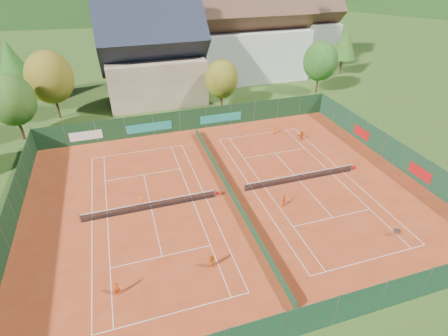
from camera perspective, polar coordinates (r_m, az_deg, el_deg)
ground at (r=35.88m, az=0.98°, el=-4.35°), size 600.00×600.00×0.00m
clay_pad at (r=35.86m, az=0.98°, el=-4.32°), size 40.00×32.00×0.01m
court_markings_left at (r=34.64m, az=-11.76°, el=-6.62°), size 11.03×23.83×0.00m
court_markings_right at (r=38.72m, az=12.28°, el=-2.07°), size 11.03×23.83×0.00m
tennis_net_left at (r=34.34m, az=-11.59°, el=-5.93°), size 13.30×0.10×1.02m
tennis_net_right at (r=38.52m, az=12.56°, el=-1.42°), size 13.30×0.10×1.02m
court_divider at (r=35.57m, az=0.98°, el=-3.68°), size 0.03×28.80×1.00m
fence_north at (r=48.44m, az=-5.62°, el=7.79°), size 40.00×0.10×3.00m
fence_south at (r=24.64m, az=13.96°, el=-22.78°), size 40.00×0.04×3.00m
fence_west at (r=35.35m, az=-31.75°, el=-7.60°), size 0.04×32.00×3.00m
fence_east at (r=44.75m, az=26.06°, el=2.33°), size 0.09×32.00×3.00m
chalet at (r=59.48m, az=-11.56°, el=17.22°), size 16.20×12.00×16.00m
hotel_block_a at (r=69.59m, az=4.30°, el=20.50°), size 21.60×11.00×17.25m
hotel_block_b at (r=82.75m, az=11.81°, el=21.29°), size 17.28×10.00×15.50m
tree_west_front at (r=51.47m, az=-31.38°, el=9.42°), size 5.72×5.72×8.69m
tree_west_mid at (r=56.09m, az=-26.59°, el=13.07°), size 6.44×6.44×9.78m
tree_west_back at (r=64.67m, az=-31.40°, el=14.63°), size 5.60×5.60×10.00m
tree_center at (r=54.23m, az=-0.41°, el=14.31°), size 5.01×5.01×7.60m
tree_east_front at (r=63.22m, az=15.46°, el=16.45°), size 5.72×5.72×8.69m
tree_east_mid at (r=75.02m, az=19.11°, el=18.77°), size 5.04×5.04×9.00m
tree_east_back at (r=77.40m, az=10.51°, el=20.79°), size 7.15×7.15×10.86m
mountain_backdrop at (r=270.46m, az=-9.73°, el=18.68°), size 820.00×530.00×242.00m
ball_hopper at (r=34.24m, az=26.31°, el=-9.20°), size 0.34×0.34×0.80m
loose_ball_0 at (r=28.87m, az=-7.54°, el=-15.71°), size 0.07×0.07×0.07m
loose_ball_1 at (r=29.61m, az=17.32°, el=-15.75°), size 0.07×0.07×0.07m
loose_ball_2 at (r=39.44m, az=-2.27°, el=-0.55°), size 0.07×0.07×0.07m
loose_ball_3 at (r=40.63m, az=-7.39°, el=0.25°), size 0.07×0.07×0.07m
player_left_near at (r=27.55m, az=-17.14°, el=-18.25°), size 0.59×0.48×1.41m
player_left_mid at (r=28.11m, az=-1.96°, el=-15.05°), size 0.85×0.78×1.41m
player_left_far at (r=34.73m, az=-13.27°, el=-5.42°), size 0.84×0.51×1.27m
player_right_near at (r=34.44m, az=9.75°, el=-5.26°), size 0.76×0.78×1.32m
player_right_far_a at (r=47.93m, az=8.18°, el=6.30°), size 0.71×0.51×1.36m
player_right_far_b at (r=46.92m, az=12.56°, el=5.21°), size 1.25×0.49×1.32m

